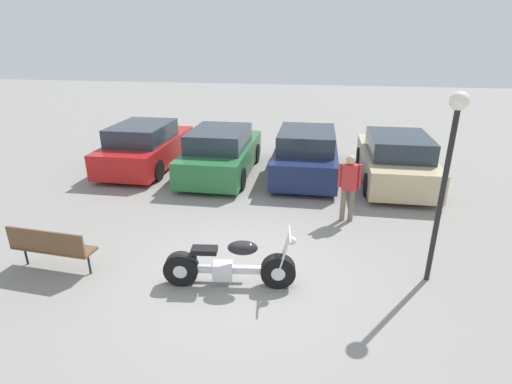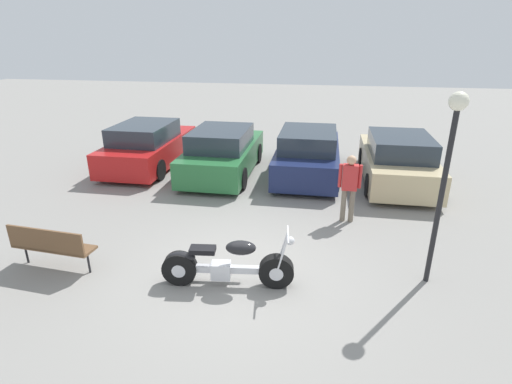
{
  "view_description": "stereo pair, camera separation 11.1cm",
  "coord_description": "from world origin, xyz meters",
  "px_view_note": "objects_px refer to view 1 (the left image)",
  "views": [
    {
      "loc": [
        1.26,
        -6.13,
        4.12
      ],
      "look_at": [
        -0.04,
        2.02,
        0.85
      ],
      "focal_mm": 28.0,
      "sensor_mm": 36.0,
      "label": 1
    },
    {
      "loc": [
        1.37,
        -6.11,
        4.12
      ],
      "look_at": [
        -0.04,
        2.02,
        0.85
      ],
      "focal_mm": 28.0,
      "sensor_mm": 36.0,
      "label": 2
    }
  ],
  "objects_px": {
    "motorcycle": "(227,265)",
    "park_bench": "(50,245)",
    "parked_car_navy": "(306,154)",
    "parked_car_red": "(146,147)",
    "parked_car_green": "(221,153)",
    "parked_car_champagne": "(395,160)",
    "person_standing": "(349,183)",
    "lamp_post": "(450,153)"
  },
  "relations": [
    {
      "from": "parked_car_green",
      "to": "parked_car_navy",
      "type": "height_order",
      "value": "same"
    },
    {
      "from": "parked_car_champagne",
      "to": "lamp_post",
      "type": "xyz_separation_m",
      "value": [
        -0.2,
        -5.21,
        1.69
      ]
    },
    {
      "from": "lamp_post",
      "to": "motorcycle",
      "type": "bearing_deg",
      "value": -168.27
    },
    {
      "from": "motorcycle",
      "to": "lamp_post",
      "type": "bearing_deg",
      "value": 11.73
    },
    {
      "from": "parked_car_champagne",
      "to": "person_standing",
      "type": "height_order",
      "value": "person_standing"
    },
    {
      "from": "parked_car_navy",
      "to": "person_standing",
      "type": "distance_m",
      "value": 3.38
    },
    {
      "from": "parked_car_navy",
      "to": "park_bench",
      "type": "xyz_separation_m",
      "value": [
        -4.36,
        -6.26,
        -0.13
      ]
    },
    {
      "from": "lamp_post",
      "to": "parked_car_navy",
      "type": "bearing_deg",
      "value": 113.96
    },
    {
      "from": "parked_car_navy",
      "to": "park_bench",
      "type": "relative_size",
      "value": 2.67
    },
    {
      "from": "motorcycle",
      "to": "park_bench",
      "type": "relative_size",
      "value": 1.44
    },
    {
      "from": "parked_car_green",
      "to": "parked_car_champagne",
      "type": "distance_m",
      "value": 5.24
    },
    {
      "from": "parked_car_red",
      "to": "parked_car_champagne",
      "type": "relative_size",
      "value": 1.0
    },
    {
      "from": "parked_car_champagne",
      "to": "park_bench",
      "type": "xyz_separation_m",
      "value": [
        -6.98,
        -6.03,
        -0.13
      ]
    },
    {
      "from": "parked_car_navy",
      "to": "lamp_post",
      "type": "bearing_deg",
      "value": -66.04
    },
    {
      "from": "motorcycle",
      "to": "parked_car_red",
      "type": "xyz_separation_m",
      "value": [
        -4.15,
        6.21,
        0.29
      ]
    },
    {
      "from": "parked_car_red",
      "to": "parked_car_navy",
      "type": "distance_m",
      "value": 5.24
    },
    {
      "from": "motorcycle",
      "to": "lamp_post",
      "type": "xyz_separation_m",
      "value": [
        3.51,
        0.73,
        1.97
      ]
    },
    {
      "from": "park_bench",
      "to": "motorcycle",
      "type": "bearing_deg",
      "value": 1.53
    },
    {
      "from": "lamp_post",
      "to": "parked_car_red",
      "type": "bearing_deg",
      "value": 144.41
    },
    {
      "from": "parked_car_green",
      "to": "parked_car_navy",
      "type": "bearing_deg",
      "value": 6.42
    },
    {
      "from": "parked_car_navy",
      "to": "person_standing",
      "type": "height_order",
      "value": "person_standing"
    },
    {
      "from": "parked_car_navy",
      "to": "park_bench",
      "type": "bearing_deg",
      "value": -124.85
    },
    {
      "from": "parked_car_green",
      "to": "person_standing",
      "type": "relative_size",
      "value": 2.66
    },
    {
      "from": "motorcycle",
      "to": "parked_car_green",
      "type": "xyz_separation_m",
      "value": [
        -1.53,
        5.88,
        0.29
      ]
    },
    {
      "from": "motorcycle",
      "to": "parked_car_red",
      "type": "bearing_deg",
      "value": 123.75
    },
    {
      "from": "lamp_post",
      "to": "person_standing",
      "type": "distance_m",
      "value": 2.98
    },
    {
      "from": "parked_car_red",
      "to": "parked_car_green",
      "type": "bearing_deg",
      "value": -7.16
    },
    {
      "from": "parked_car_red",
      "to": "parked_car_green",
      "type": "relative_size",
      "value": 1.0
    },
    {
      "from": "parked_car_navy",
      "to": "parked_car_champagne",
      "type": "height_order",
      "value": "same"
    },
    {
      "from": "parked_car_green",
      "to": "park_bench",
      "type": "height_order",
      "value": "parked_car_green"
    },
    {
      "from": "parked_car_champagne",
      "to": "lamp_post",
      "type": "height_order",
      "value": "lamp_post"
    },
    {
      "from": "parked_car_red",
      "to": "parked_car_green",
      "type": "xyz_separation_m",
      "value": [
        2.62,
        -0.33,
        0.0
      ]
    },
    {
      "from": "motorcycle",
      "to": "parked_car_red",
      "type": "height_order",
      "value": "parked_car_red"
    },
    {
      "from": "parked_car_green",
      "to": "parked_car_navy",
      "type": "distance_m",
      "value": 2.64
    },
    {
      "from": "parked_car_green",
      "to": "parked_car_red",
      "type": "bearing_deg",
      "value": 172.84
    },
    {
      "from": "park_bench",
      "to": "lamp_post",
      "type": "xyz_separation_m",
      "value": [
        6.78,
        0.82,
        1.82
      ]
    },
    {
      "from": "motorcycle",
      "to": "parked_car_champagne",
      "type": "relative_size",
      "value": 0.54
    },
    {
      "from": "parked_car_red",
      "to": "lamp_post",
      "type": "bearing_deg",
      "value": -35.59
    },
    {
      "from": "motorcycle",
      "to": "lamp_post",
      "type": "height_order",
      "value": "lamp_post"
    },
    {
      "from": "motorcycle",
      "to": "lamp_post",
      "type": "relative_size",
      "value": 0.69
    },
    {
      "from": "motorcycle",
      "to": "parked_car_green",
      "type": "bearing_deg",
      "value": 104.59
    },
    {
      "from": "parked_car_champagne",
      "to": "person_standing",
      "type": "distance_m",
      "value": 3.32
    }
  ]
}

